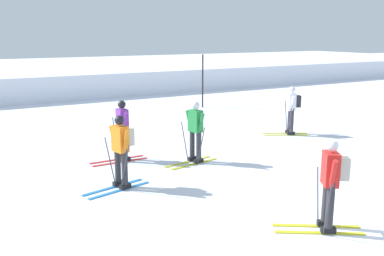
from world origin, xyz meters
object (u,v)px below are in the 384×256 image
(skier_orange, at_px, (121,148))
(skier_green, at_px, (195,130))
(skier_red, at_px, (331,180))
(skier_white, at_px, (292,108))
(skier_purple, at_px, (122,129))
(trail_marker_pole, at_px, (203,81))

(skier_orange, bearing_deg, skier_green, 19.82)
(skier_red, height_order, skier_white, same)
(skier_orange, distance_m, skier_purple, 2.18)
(skier_purple, bearing_deg, skier_white, 0.72)
(skier_purple, bearing_deg, skier_red, -74.15)
(skier_red, distance_m, skier_white, 7.60)
(trail_marker_pole, bearing_deg, skier_orange, -130.44)
(skier_orange, relative_size, trail_marker_pole, 0.67)
(skier_purple, relative_size, skier_white, 1.00)
(skier_green, bearing_deg, skier_orange, -160.18)
(skier_white, xyz_separation_m, skier_green, (-4.62, -1.23, -0.04))
(trail_marker_pole, bearing_deg, skier_green, -122.19)
(skier_orange, distance_m, skier_red, 4.64)
(skier_red, distance_m, skier_purple, 6.20)
(skier_orange, height_order, skier_red, same)
(skier_white, bearing_deg, skier_green, -165.15)
(skier_white, bearing_deg, skier_orange, -163.39)
(trail_marker_pole, bearing_deg, skier_white, -91.70)
(skier_white, relative_size, trail_marker_pole, 0.67)
(skier_white, height_order, skier_green, same)
(skier_white, xyz_separation_m, trail_marker_pole, (0.19, 6.42, 0.32))
(skier_orange, height_order, trail_marker_pole, trail_marker_pole)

